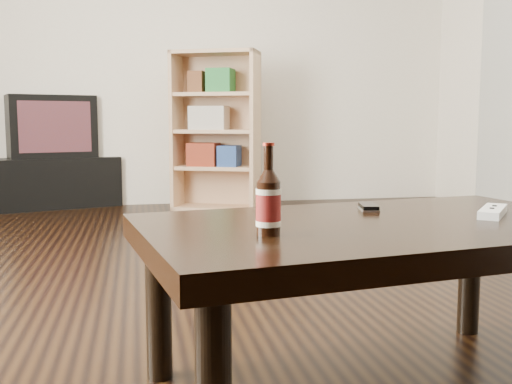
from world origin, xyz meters
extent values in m
cube|color=black|center=(0.00, 0.00, -0.01)|extent=(5.00, 6.00, 0.01)
cube|color=silver|center=(0.00, 3.01, 1.35)|extent=(5.00, 0.02, 2.70)
cube|color=black|center=(-1.11, 3.03, 0.21)|extent=(1.19, 0.84, 0.43)
cube|color=black|center=(-1.11, 3.03, 0.69)|extent=(0.81, 0.64, 0.53)
cube|color=#972200|center=(-1.04, 2.82, 0.69)|extent=(0.56, 0.18, 0.42)
cube|color=#A87758|center=(-0.05, 2.70, 0.66)|extent=(0.16, 0.31, 1.31)
cube|color=#A87758|center=(0.58, 2.43, 0.66)|extent=(0.16, 0.31, 1.31)
cube|color=#A87758|center=(0.27, 2.57, 1.30)|extent=(0.78, 0.58, 0.03)
cube|color=#A87758|center=(0.27, 2.57, 0.02)|extent=(0.78, 0.58, 0.03)
cube|color=#A87758|center=(0.32, 2.70, 0.66)|extent=(0.66, 0.31, 1.31)
cube|color=#A87758|center=(0.27, 2.57, 0.35)|extent=(0.71, 0.52, 0.03)
cube|color=#A87758|center=(0.27, 2.57, 0.66)|extent=(0.71, 0.52, 0.03)
cube|color=#A87758|center=(0.27, 2.57, 0.96)|extent=(0.71, 0.52, 0.03)
cube|color=maroon|center=(0.17, 2.59, 0.46)|extent=(0.30, 0.28, 0.19)
cube|color=navy|center=(0.37, 2.50, 0.45)|extent=(0.23, 0.25, 0.17)
cube|color=#BAB0A6|center=(0.21, 2.57, 0.77)|extent=(0.36, 0.30, 0.19)
cube|color=#227332|center=(0.30, 2.53, 1.07)|extent=(0.27, 0.27, 0.19)
cube|color=brown|center=(0.13, 2.60, 1.06)|extent=(0.19, 0.23, 0.17)
cube|color=black|center=(0.26, -0.90, 0.44)|extent=(1.37, 0.93, 0.06)
cylinder|color=black|center=(-0.33, -0.71, 0.21)|extent=(0.08, 0.08, 0.41)
cylinder|color=black|center=(0.76, -0.54, 0.21)|extent=(0.08, 0.08, 0.41)
cylinder|color=black|center=(-0.08, -1.03, 0.54)|extent=(0.07, 0.07, 0.13)
cylinder|color=maroon|center=(-0.08, -1.03, 0.54)|extent=(0.07, 0.07, 0.08)
cylinder|color=#FAEBCF|center=(-0.08, -1.03, 0.58)|extent=(0.07, 0.07, 0.01)
cylinder|color=#FAEBCF|center=(-0.08, -1.03, 0.50)|extent=(0.07, 0.07, 0.01)
cone|color=black|center=(-0.08, -1.03, 0.62)|extent=(0.07, 0.07, 0.03)
cylinder|color=black|center=(-0.08, -1.03, 0.66)|extent=(0.03, 0.03, 0.06)
cylinder|color=maroon|center=(-0.08, -1.03, 0.69)|extent=(0.03, 0.03, 0.01)
cube|color=#A9A9AB|center=(0.31, -0.70, 0.48)|extent=(0.07, 0.11, 0.01)
cube|color=black|center=(0.31, -0.70, 0.49)|extent=(0.07, 0.10, 0.01)
cylinder|color=#A9A9AB|center=(0.30, -0.73, 0.49)|extent=(0.02, 0.02, 0.00)
cube|color=silver|center=(0.62, -0.87, 0.49)|extent=(0.17, 0.19, 0.02)
cylinder|color=black|center=(0.64, -0.85, 0.50)|extent=(0.02, 0.02, 0.00)
cylinder|color=black|center=(0.60, -0.89, 0.50)|extent=(0.02, 0.02, 0.00)
camera|label=1|loc=(-0.38, -2.40, 0.75)|focal=42.00mm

